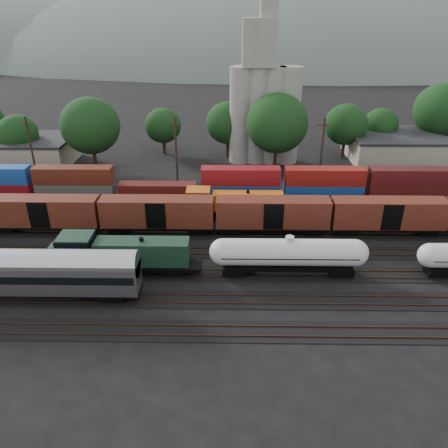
{
  "coord_description": "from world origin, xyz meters",
  "views": [
    {
      "loc": [
        -3.08,
        -47.65,
        27.99
      ],
      "look_at": [
        -3.79,
        2.0,
        3.0
      ],
      "focal_mm": 35.0,
      "sensor_mm": 36.0,
      "label": 1
    }
  ],
  "objects_px": {
    "green_locomotive": "(116,254)",
    "tank_car_a": "(289,254)",
    "passenger_coach": "(19,271)",
    "grain_silo": "(264,104)",
    "orange_locomotive": "(228,203)"
  },
  "relations": [
    {
      "from": "green_locomotive",
      "to": "grain_silo",
      "type": "bearing_deg",
      "value": 64.77
    },
    {
      "from": "tank_car_a",
      "to": "passenger_coach",
      "type": "bearing_deg",
      "value": -170.01
    },
    {
      "from": "tank_car_a",
      "to": "orange_locomotive",
      "type": "bearing_deg",
      "value": 114.96
    },
    {
      "from": "orange_locomotive",
      "to": "grain_silo",
      "type": "relative_size",
      "value": 0.58
    },
    {
      "from": "green_locomotive",
      "to": "passenger_coach",
      "type": "relative_size",
      "value": 0.71
    },
    {
      "from": "tank_car_a",
      "to": "grain_silo",
      "type": "relative_size",
      "value": 0.62
    },
    {
      "from": "passenger_coach",
      "to": "grain_silo",
      "type": "distance_m",
      "value": 54.44
    },
    {
      "from": "orange_locomotive",
      "to": "tank_car_a",
      "type": "bearing_deg",
      "value": -65.04
    },
    {
      "from": "green_locomotive",
      "to": "tank_car_a",
      "type": "bearing_deg",
      "value": 0.0
    },
    {
      "from": "passenger_coach",
      "to": "orange_locomotive",
      "type": "bearing_deg",
      "value": 43.05
    },
    {
      "from": "tank_car_a",
      "to": "green_locomotive",
      "type": "bearing_deg",
      "value": -180.0
    },
    {
      "from": "green_locomotive",
      "to": "passenger_coach",
      "type": "xyz_separation_m",
      "value": [
        -8.73,
        -5.0,
        0.78
      ]
    },
    {
      "from": "green_locomotive",
      "to": "orange_locomotive",
      "type": "xyz_separation_m",
      "value": [
        12.68,
        15.0,
        -0.23
      ]
    },
    {
      "from": "green_locomotive",
      "to": "grain_silo",
      "type": "relative_size",
      "value": 0.61
    },
    {
      "from": "tank_car_a",
      "to": "passenger_coach",
      "type": "relative_size",
      "value": 0.73
    }
  ]
}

